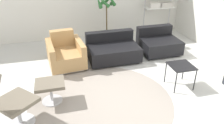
% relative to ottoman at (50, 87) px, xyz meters
% --- Properties ---
extents(ground_plane, '(12.00, 12.00, 0.00)m').
position_rel_ottoman_xyz_m(ground_plane, '(1.15, -0.00, -0.30)').
color(ground_plane, silver).
extents(round_rug, '(2.56, 2.56, 0.01)m').
position_rel_ottoman_xyz_m(round_rug, '(0.86, -0.22, -0.30)').
color(round_rug, gray).
rests_on(round_rug, ground_plane).
extents(ottoman, '(0.50, 0.42, 0.40)m').
position_rel_ottoman_xyz_m(ottoman, '(0.00, 0.00, 0.00)').
color(ottoman, '#BCBCC1').
rests_on(ottoman, ground_plane).
extents(armchair_red, '(0.87, 0.98, 0.77)m').
position_rel_ottoman_xyz_m(armchair_red, '(0.35, 1.33, -0.02)').
color(armchair_red, silver).
rests_on(armchair_red, ground_plane).
extents(couch_low, '(1.22, 0.89, 0.63)m').
position_rel_ottoman_xyz_m(couch_low, '(1.48, 1.38, -0.06)').
color(couch_low, black).
rests_on(couch_low, ground_plane).
extents(couch_second, '(0.98, 0.89, 0.63)m').
position_rel_ottoman_xyz_m(couch_second, '(2.76, 1.49, -0.06)').
color(couch_second, black).
rests_on(couch_second, ground_plane).
extents(side_table, '(0.45, 0.45, 0.46)m').
position_rel_ottoman_xyz_m(side_table, '(2.45, -0.13, 0.11)').
color(side_table, black).
rests_on(side_table, ground_plane).
extents(potted_plant, '(0.59, 0.60, 1.49)m').
position_rel_ottoman_xyz_m(potted_plant, '(1.62, 2.53, 0.31)').
color(potted_plant, brown).
rests_on(potted_plant, ground_plane).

